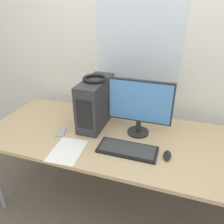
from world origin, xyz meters
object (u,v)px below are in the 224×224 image
(headphones, at_px, (95,79))
(monitor_main, at_px, (140,105))
(pc_tower, at_px, (96,103))
(mouse, at_px, (167,155))
(keyboard, at_px, (127,149))
(cell_phone, at_px, (61,132))

(headphones, distance_m, monitor_main, 0.41)
(pc_tower, bearing_deg, mouse, -24.11)
(pc_tower, bearing_deg, keyboard, -39.88)
(keyboard, bearing_deg, cell_phone, 173.74)
(keyboard, bearing_deg, pc_tower, 140.12)
(monitor_main, xyz_separation_m, keyboard, (-0.02, -0.25, -0.24))
(pc_tower, height_order, monitor_main, monitor_main)
(headphones, bearing_deg, monitor_main, -6.91)
(pc_tower, xyz_separation_m, headphones, (0.00, 0.00, 0.21))
(cell_phone, bearing_deg, headphones, 30.25)
(pc_tower, height_order, keyboard, pc_tower)
(mouse, bearing_deg, cell_phone, 176.82)
(headphones, relative_size, cell_phone, 1.36)
(headphones, xyz_separation_m, keyboard, (0.35, -0.29, -0.39))
(pc_tower, xyz_separation_m, mouse, (0.62, -0.28, -0.18))
(headphones, bearing_deg, keyboard, -39.96)
(keyboard, bearing_deg, headphones, 140.04)
(monitor_main, xyz_separation_m, cell_phone, (-0.58, -0.19, -0.24))
(mouse, bearing_deg, keyboard, -176.77)
(monitor_main, relative_size, cell_phone, 3.40)
(pc_tower, relative_size, headphones, 2.33)
(mouse, xyz_separation_m, cell_phone, (-0.83, 0.05, -0.01))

